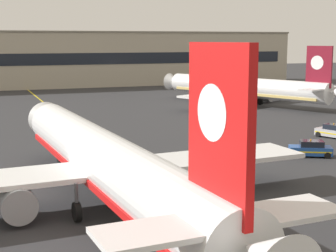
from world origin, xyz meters
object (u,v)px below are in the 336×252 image
at_px(airliner_background, 245,88).
at_px(service_car_second, 334,131).
at_px(airliner_foreground, 106,162).
at_px(safety_cone_by_nose_gear, 79,158).
at_px(service_car_third, 311,149).

distance_m(airliner_background, service_car_second, 32.51).
bearing_deg(airliner_foreground, airliner_background, 52.14).
relative_size(airliner_background, service_car_second, 7.88).
bearing_deg(service_car_second, safety_cone_by_nose_gear, -178.02).
xyz_separation_m(airliner_foreground, service_car_third, (23.43, 8.80, -2.60)).
bearing_deg(airliner_foreground, safety_cone_by_nose_gear, 86.17).
distance_m(airliner_background, safety_cone_by_nose_gear, 49.40).
relative_size(airliner_foreground, airliner_background, 1.15).
xyz_separation_m(airliner_foreground, airliner_background, (37.63, 48.41, -0.26)).
height_order(airliner_foreground, safety_cone_by_nose_gear, airliner_foreground).
relative_size(service_car_third, safety_cone_by_nose_gear, 8.28).
bearing_deg(service_car_third, service_car_second, 40.91).
bearing_deg(safety_cone_by_nose_gear, service_car_third, -16.30).
bearing_deg(airliner_foreground, service_car_third, 20.60).
height_order(service_car_second, safety_cone_by_nose_gear, service_car_second).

